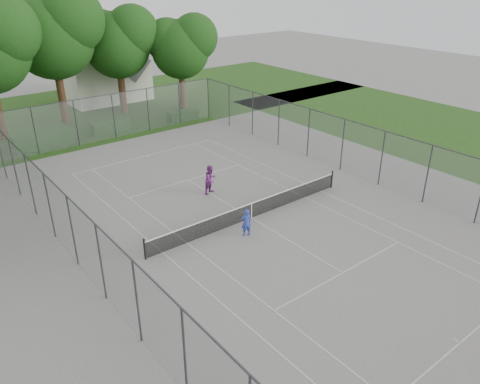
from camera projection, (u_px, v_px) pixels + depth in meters
ground at (251, 218)px, 25.32m from camera, size 120.00×120.00×0.00m
grass_far at (75, 113)px, 43.73m from camera, size 60.00×20.00×0.00m
grass_right at (462, 136)px, 37.58m from camera, size 16.00×40.00×0.00m
court_markings at (251, 218)px, 25.32m from camera, size 11.03×23.83×0.01m
tennis_net at (252, 210)px, 25.10m from camera, size 12.87×0.10×1.10m
perimeter_fence at (252, 188)px, 24.53m from camera, size 18.08×34.08×3.52m
tree_far_midleft at (52, 30)px, 37.67m from camera, size 7.83×7.15×11.25m
tree_far_midright at (118, 40)px, 41.04m from camera, size 6.62×6.05×9.52m
tree_far_right at (181, 44)px, 42.21m from camera, size 6.07×5.54×8.72m
hedge_left at (44, 140)px, 35.18m from camera, size 4.29×1.29×1.07m
hedge_mid at (111, 127)px, 38.31m from camera, size 3.14×0.90×0.99m
hedge_right at (183, 115)px, 41.56m from camera, size 2.78×1.02×0.83m
house at (103, 61)px, 46.47m from camera, size 7.72×5.98×9.61m
girl_player at (246, 222)px, 23.41m from camera, size 0.62×0.51×1.47m
woman_player at (211, 179)px, 27.80m from camera, size 1.01×0.88×1.76m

